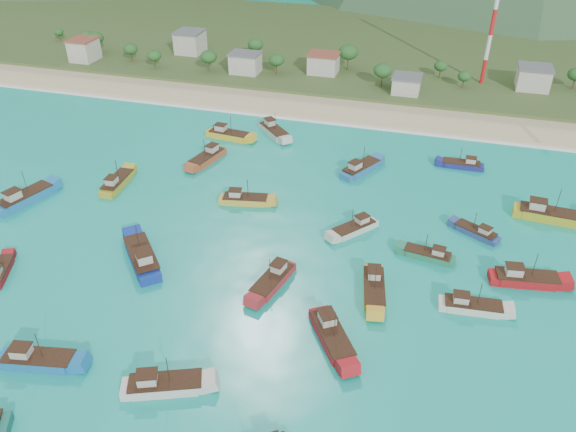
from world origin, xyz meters
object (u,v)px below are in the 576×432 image
(boat_4, at_px, (428,255))
(boat_5, at_px, (274,131))
(boat_13, at_px, (142,258))
(boat_22, at_px, (38,361))
(boat_10, at_px, (1,272))
(boat_14, at_px, (245,200))
(boat_12, at_px, (117,183))
(boat_23, at_px, (525,279))
(boat_16, at_px, (332,336))
(boat_15, at_px, (374,289))
(boat_29, at_px, (548,215))
(boat_17, at_px, (208,158))
(boat_31, at_px, (360,169))
(boat_21, at_px, (471,307))
(boat_30, at_px, (476,233))
(boat_6, at_px, (228,135))
(boat_1, at_px, (25,198))
(radio_tower, at_px, (495,9))
(boat_18, at_px, (273,281))
(boat_32, at_px, (355,229))
(boat_7, at_px, (462,165))
(boat_24, at_px, (164,386))

(boat_4, height_order, boat_5, boat_5)
(boat_13, height_order, boat_22, boat_13)
(boat_10, distance_m, boat_14, 46.56)
(boat_12, height_order, boat_23, boat_23)
(boat_14, bearing_deg, boat_16, 26.98)
(boat_14, distance_m, boat_15, 36.30)
(boat_12, xyz_separation_m, boat_23, (82.77, -10.28, 0.06))
(boat_5, relative_size, boat_15, 0.92)
(boat_4, distance_m, boat_29, 29.06)
(boat_17, height_order, boat_23, boat_23)
(boat_16, distance_m, boat_31, 53.05)
(boat_21, relative_size, boat_29, 0.79)
(boat_30, bearing_deg, boat_12, 120.49)
(boat_6, height_order, boat_30, boat_6)
(boat_12, bearing_deg, boat_5, 50.95)
(boat_4, distance_m, boat_13, 50.73)
(boat_22, bearing_deg, boat_30, 119.52)
(boat_1, xyz_separation_m, boat_16, (69.21, -20.88, -0.10))
(radio_tower, height_order, boat_4, radio_tower)
(boat_31, bearing_deg, boat_23, -14.17)
(radio_tower, xyz_separation_m, boat_16, (-21.41, -116.36, -22.44))
(boat_1, xyz_separation_m, boat_23, (97.59, 0.92, -0.11))
(boat_18, height_order, boat_32, boat_18)
(boat_14, distance_m, boat_21, 49.84)
(boat_18, bearing_deg, boat_12, -14.42)
(boat_13, xyz_separation_m, boat_17, (-4.08, 39.09, -0.24))
(boat_7, height_order, boat_32, boat_32)
(radio_tower, relative_size, boat_10, 4.91)
(radio_tower, height_order, boat_10, radio_tower)
(boat_15, distance_m, boat_16, 13.24)
(boat_23, xyz_separation_m, boat_29, (5.62, 22.00, 0.14))
(radio_tower, bearing_deg, boat_16, -100.42)
(boat_21, bearing_deg, boat_13, -91.49)
(boat_18, bearing_deg, radio_tower, -94.17)
(boat_13, height_order, boat_17, boat_13)
(boat_4, xyz_separation_m, boat_14, (-37.84, 8.62, 0.12))
(boat_5, distance_m, boat_29, 67.68)
(boat_6, height_order, boat_12, boat_6)
(boat_6, distance_m, boat_18, 58.61)
(boat_17, distance_m, boat_29, 74.30)
(boat_16, xyz_separation_m, boat_22, (-38.85, -16.00, -0.05))
(boat_12, relative_size, boat_23, 0.93)
(boat_10, relative_size, boat_13, 0.71)
(boat_6, distance_m, boat_31, 36.25)
(boat_14, height_order, boat_21, boat_14)
(boat_22, relative_size, boat_29, 0.89)
(boat_31, bearing_deg, boat_18, -70.87)
(boat_17, relative_size, boat_23, 0.97)
(boat_18, distance_m, boat_22, 37.13)
(boat_10, bearing_deg, boat_24, -44.26)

